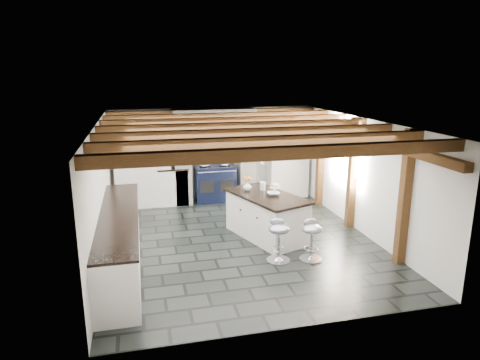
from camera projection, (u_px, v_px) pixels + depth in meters
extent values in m
plane|color=black|center=(240.00, 240.00, 8.31)|extent=(6.00, 6.00, 0.00)
plane|color=white|center=(212.00, 153.00, 10.84)|extent=(5.00, 0.00, 5.00)
plane|color=white|center=(101.00, 191.00, 7.46)|extent=(0.00, 6.00, 6.00)
plane|color=white|center=(361.00, 175.00, 8.58)|extent=(0.00, 6.00, 6.00)
plane|color=white|center=(240.00, 122.00, 7.73)|extent=(6.00, 6.00, 0.00)
cube|color=silver|center=(182.00, 165.00, 10.43)|extent=(0.40, 0.60, 1.90)
cube|color=silver|center=(246.00, 162.00, 10.79)|extent=(0.40, 0.60, 1.90)
cube|color=brown|center=(214.00, 122.00, 10.35)|extent=(2.10, 0.65, 0.18)
cube|color=silver|center=(214.00, 115.00, 10.31)|extent=(2.00, 0.60, 0.31)
cube|color=black|center=(216.00, 121.00, 10.03)|extent=(1.00, 0.03, 0.22)
cube|color=silver|center=(216.00, 121.00, 10.02)|extent=(0.90, 0.01, 0.14)
cube|color=white|center=(142.00, 165.00, 10.20)|extent=(1.30, 0.58, 2.00)
cube|color=white|center=(287.00, 158.00, 11.02)|extent=(1.00, 0.58, 2.00)
cube|color=white|center=(120.00, 241.00, 7.14)|extent=(0.60, 3.80, 0.88)
cube|color=black|center=(118.00, 215.00, 7.02)|extent=(0.64, 3.80, 0.04)
cube|color=white|center=(173.00, 186.00, 10.50)|extent=(0.70, 0.60, 0.88)
cube|color=black|center=(172.00, 168.00, 10.39)|extent=(0.74, 0.64, 0.04)
cube|color=brown|center=(360.00, 136.00, 8.36)|extent=(0.15, 5.80, 0.14)
plane|color=white|center=(347.00, 151.00, 9.04)|extent=(0.00, 0.90, 0.90)
cube|color=brown|center=(288.00, 153.00, 5.30)|extent=(5.00, 0.16, 0.16)
cube|color=brown|center=(268.00, 142.00, 6.12)|extent=(5.00, 0.16, 0.16)
cube|color=brown|center=(252.00, 133.00, 6.94)|extent=(5.00, 0.16, 0.16)
cube|color=brown|center=(240.00, 127.00, 7.75)|extent=(5.00, 0.16, 0.16)
cube|color=brown|center=(230.00, 121.00, 8.57)|extent=(5.00, 0.16, 0.16)
cube|color=brown|center=(221.00, 117.00, 9.38)|extent=(5.00, 0.16, 0.16)
cube|color=brown|center=(215.00, 113.00, 10.20)|extent=(5.00, 0.16, 0.16)
cube|color=brown|center=(405.00, 198.00, 7.05)|extent=(0.15, 0.15, 2.30)
cube|color=brown|center=(352.00, 173.00, 8.75)|extent=(0.15, 0.15, 2.30)
cube|color=brown|center=(320.00, 158.00, 10.26)|extent=(0.15, 0.15, 2.30)
cylinder|color=black|center=(264.00, 141.00, 7.88)|extent=(0.01, 0.01, 0.56)
cylinder|color=white|center=(264.00, 159.00, 7.96)|extent=(0.09, 0.09, 0.22)
cylinder|color=black|center=(262.00, 139.00, 8.17)|extent=(0.01, 0.01, 0.56)
cylinder|color=white|center=(262.00, 156.00, 8.25)|extent=(0.09, 0.09, 0.22)
cylinder|color=black|center=(260.00, 136.00, 8.46)|extent=(0.01, 0.01, 0.56)
cylinder|color=white|center=(260.00, 153.00, 8.55)|extent=(0.09, 0.09, 0.22)
cube|color=black|center=(215.00, 183.00, 10.72)|extent=(1.00, 0.60, 0.90)
ellipsoid|color=silver|center=(205.00, 165.00, 10.54)|extent=(0.28, 0.28, 0.11)
ellipsoid|color=silver|center=(225.00, 164.00, 10.65)|extent=(0.28, 0.28, 0.11)
cylinder|color=silver|center=(217.00, 172.00, 10.32)|extent=(0.95, 0.03, 0.03)
cube|color=black|center=(207.00, 187.00, 10.38)|extent=(0.35, 0.02, 0.30)
cube|color=black|center=(227.00, 186.00, 10.49)|extent=(0.35, 0.02, 0.30)
cube|color=white|center=(266.00, 217.00, 8.38)|extent=(1.35, 1.86, 0.82)
cube|color=black|center=(267.00, 196.00, 8.27)|extent=(1.44, 1.95, 0.05)
imported|color=white|center=(247.00, 186.00, 8.54)|extent=(0.22, 0.22, 0.18)
ellipsoid|color=#BF721B|center=(247.00, 179.00, 8.51)|extent=(0.19, 0.19, 0.11)
cylinder|color=white|center=(263.00, 186.00, 8.58)|extent=(0.11, 0.11, 0.17)
imported|color=white|center=(274.00, 194.00, 8.23)|extent=(0.31, 0.31, 0.06)
cylinder|color=white|center=(275.00, 190.00, 8.41)|extent=(0.05, 0.05, 0.09)
cylinder|color=white|center=(275.00, 188.00, 8.40)|extent=(0.20, 0.20, 0.01)
cylinder|color=beige|center=(275.00, 186.00, 8.39)|extent=(0.16, 0.16, 0.06)
cylinder|color=silver|center=(311.00, 259.00, 7.44)|extent=(0.39, 0.39, 0.03)
cone|color=silver|center=(311.00, 257.00, 7.43)|extent=(0.18, 0.18, 0.07)
cylinder|color=silver|center=(311.00, 244.00, 7.37)|extent=(0.04, 0.04, 0.49)
torus|color=silver|center=(311.00, 248.00, 7.39)|extent=(0.25, 0.25, 0.02)
ellipsoid|color=gray|center=(312.00, 229.00, 7.30)|extent=(0.39, 0.39, 0.16)
ellipsoid|color=gray|center=(310.00, 222.00, 7.36)|extent=(0.26, 0.12, 0.14)
cylinder|color=silver|center=(278.00, 260.00, 7.39)|extent=(0.41, 0.41, 0.03)
cone|color=silver|center=(278.00, 258.00, 7.38)|extent=(0.18, 0.18, 0.07)
cylinder|color=silver|center=(279.00, 245.00, 7.32)|extent=(0.05, 0.05, 0.51)
torus|color=silver|center=(279.00, 249.00, 7.34)|extent=(0.26, 0.26, 0.02)
ellipsoid|color=gray|center=(279.00, 229.00, 7.25)|extent=(0.48, 0.48, 0.17)
ellipsoid|color=gray|center=(279.00, 222.00, 7.31)|extent=(0.28, 0.19, 0.14)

